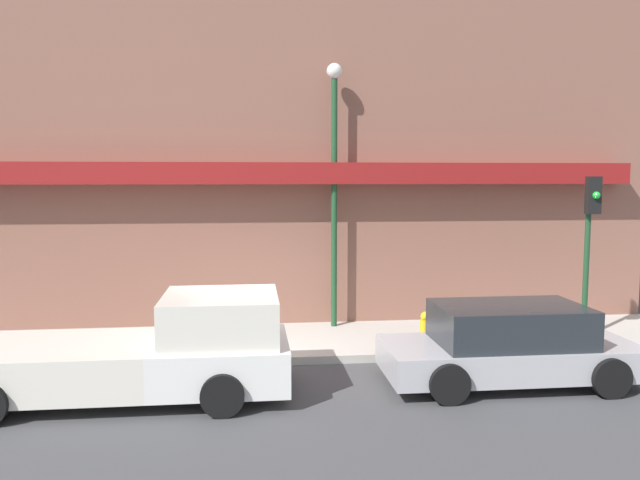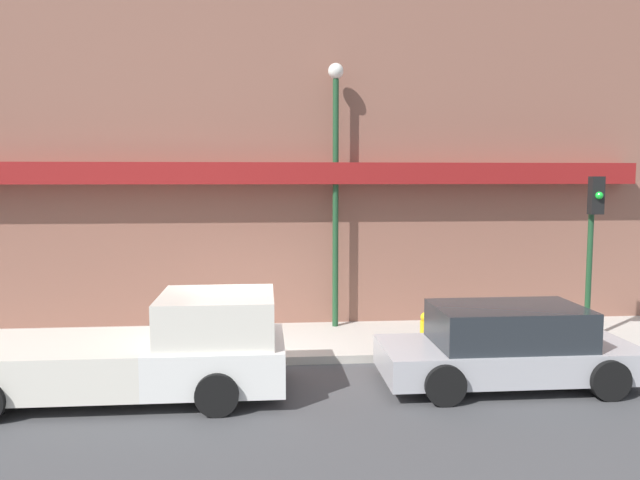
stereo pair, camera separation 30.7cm
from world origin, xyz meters
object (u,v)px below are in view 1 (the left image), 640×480
at_px(traffic_light, 590,228).
at_px(fire_hydrant, 425,329).
at_px(pickup_truck, 144,353).
at_px(street_lamp, 334,166).
at_px(parked_car, 509,345).

bearing_deg(traffic_light, fire_hydrant, -177.36).
relative_size(fire_hydrant, traffic_light, 0.20).
relative_size(pickup_truck, street_lamp, 0.92).
xyz_separation_m(parked_car, traffic_light, (2.70, 2.20, 1.91)).
distance_m(pickup_truck, traffic_light, 9.53).
xyz_separation_m(street_lamp, traffic_light, (5.34, -1.79, -1.34)).
relative_size(fire_hydrant, street_lamp, 0.12).
bearing_deg(pickup_truck, parked_car, -2.09).
bearing_deg(parked_car, pickup_truck, 179.07).
height_order(pickup_truck, street_lamp, street_lamp).
relative_size(parked_car, fire_hydrant, 6.22).
bearing_deg(pickup_truck, fire_hydrant, 18.45).
height_order(fire_hydrant, traffic_light, traffic_light).
distance_m(parked_car, traffic_light, 3.98).
bearing_deg(street_lamp, traffic_light, -18.51).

